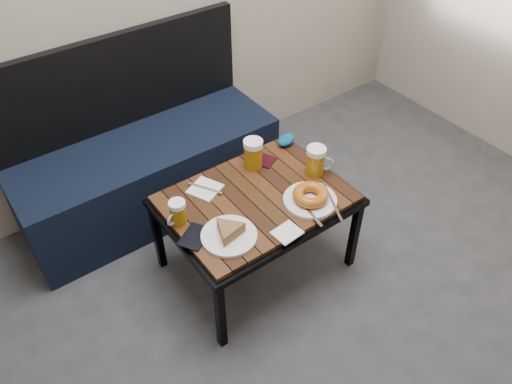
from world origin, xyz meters
TOP-DOWN VIEW (x-y plane):
  - bench at (-0.09, 1.76)m, footprint 1.40×0.50m
  - cafe_table at (0.13, 1.04)m, footprint 0.84×0.62m
  - beer_mug_left at (-0.24, 1.11)m, footprint 0.11×0.09m
  - beer_mug_centre at (0.25, 1.23)m, footprint 0.14×0.12m
  - beer_mug_right at (0.45, 1.01)m, footprint 0.13×0.12m
  - plate_pie at (-0.11, 0.91)m, footprint 0.24×0.24m
  - plate_bagel at (0.30, 0.87)m, footprint 0.25×0.31m
  - napkin_left at (-0.04, 1.22)m, footprint 0.17×0.17m
  - napkin_right at (0.10, 0.78)m, footprint 0.12×0.10m
  - passport_navy at (-0.23, 0.99)m, footprint 0.17×0.16m
  - passport_burgundy at (0.30, 1.24)m, footprint 0.14×0.16m
  - knit_pouch at (0.49, 1.28)m, footprint 0.13×0.10m

SIDE VIEW (x-z plane):
  - bench at x=-0.09m, z-range -0.20..0.75m
  - cafe_table at x=0.13m, z-range 0.19..0.66m
  - passport_burgundy at x=0.30m, z-range 0.47..0.48m
  - passport_navy at x=-0.23m, z-range 0.47..0.48m
  - napkin_right at x=0.10m, z-range 0.47..0.48m
  - napkin_left at x=-0.04m, z-range 0.47..0.48m
  - knit_pouch at x=0.49m, z-range 0.47..0.52m
  - plate_pie at x=-0.11m, z-range 0.47..0.53m
  - plate_bagel at x=0.30m, z-range 0.47..0.53m
  - beer_mug_left at x=-0.24m, z-range 0.47..0.59m
  - beer_mug_right at x=0.45m, z-range 0.47..0.62m
  - beer_mug_centre at x=0.25m, z-range 0.47..0.62m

